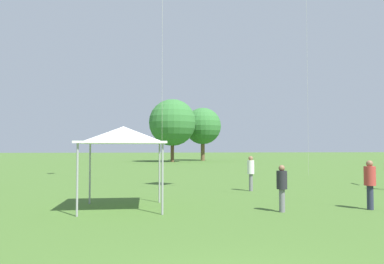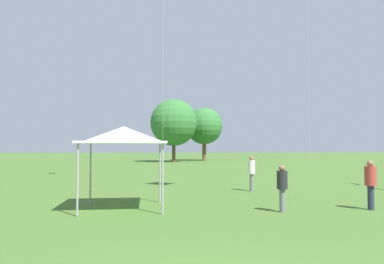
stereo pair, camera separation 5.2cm
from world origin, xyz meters
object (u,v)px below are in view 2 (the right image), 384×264
Objects in this scene: person_standing_1 at (252,170)px; distant_tree_1 at (174,123)px; person_standing_0 at (282,184)px; canopy_tent at (124,135)px; person_standing_2 at (371,181)px; distant_tree_0 at (204,126)px.

person_standing_1 is 0.19× the size of distant_tree_1.
person_standing_0 is 0.53× the size of canopy_tent.
person_standing_1 is at bearing 84.45° from person_standing_0.
person_standing_2 is 8.92m from canopy_tent.
distant_tree_0 is (4.64, 48.61, 4.74)m from person_standing_0.
distant_tree_0 reaches higher than person_standing_1.
distant_tree_1 is (-0.71, 43.77, 4.97)m from person_standing_0.
person_standing_1 is 42.98m from distant_tree_0.
canopy_tent is at bearing 166.23° from person_standing_0.
person_standing_2 is (3.27, 0.10, 0.08)m from person_standing_0.
person_standing_1 reaches higher than person_standing_2.
distant_tree_1 reaches higher than person_standing_2.
distant_tree_0 is at bearing -38.61° from person_standing_2.
person_standing_2 is at bearing 2.21° from person_standing_0.
person_standing_0 is 0.17× the size of distant_tree_1.
distant_tree_1 is at bearing -31.78° from person_standing_2.
person_standing_0 is at bearing -95.45° from distant_tree_0.
distant_tree_1 is (-1.35, 37.71, 4.86)m from person_standing_1.
distant_tree_1 reaches higher than canopy_tent.
person_standing_1 is 6.52m from person_standing_2.
person_standing_0 is at bearing -20.94° from person_standing_1.
canopy_tent is (-5.42, 1.38, 1.68)m from person_standing_0.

